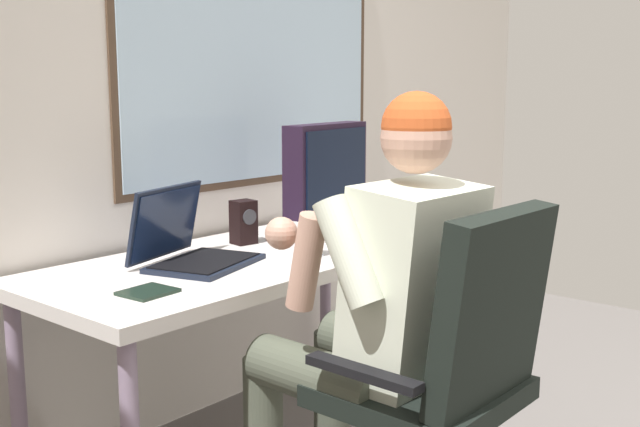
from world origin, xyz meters
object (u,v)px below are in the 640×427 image
laptop (187,244)px  wine_glass (313,233)px  crt_monitor (327,172)px  cd_case (148,292)px  desk (253,271)px  person_seated (376,307)px  desk_speaker (244,222)px  office_chair (453,362)px

laptop → wine_glass: 0.43m
crt_monitor → cd_case: (-0.97, -0.15, -0.25)m
desk → cd_case: bearing=-165.4°
person_seated → wine_glass: size_ratio=10.69×
crt_monitor → wine_glass: (-0.30, -0.19, -0.17)m
desk_speaker → wine_glass: bearing=-88.2°
office_chair → cd_case: size_ratio=6.62×
office_chair → wine_glass: office_chair is taller
office_chair → person_seated: 0.27m
office_chair → desk_speaker: 1.10m
laptop → wine_glass: size_ratio=3.60×
person_seated → cd_case: size_ratio=8.53×
crt_monitor → cd_case: bearing=-171.4°
person_seated → desk_speaker: person_seated is taller
office_chair → crt_monitor: (0.56, 0.90, 0.39)m
office_chair → crt_monitor: 1.13m
desk → office_chair: (-0.16, -0.90, -0.08)m
office_chair → desk_speaker: (0.25, 1.05, 0.22)m
desk → crt_monitor: bearing=0.0°
crt_monitor → cd_case: crt_monitor is taller
wine_glass → person_seated: bearing=-119.5°
person_seated → desk: bearing=76.7°
desk → office_chair: office_chair is taller
person_seated → cd_case: bearing=129.5°
desk → cd_case: size_ratio=10.77×
cd_case → crt_monitor: bearing=8.6°
desk → person_seated: size_ratio=1.26×
person_seated → crt_monitor: size_ratio=2.76×
office_chair → person_seated: bearing=89.3°
office_chair → cd_case: office_chair is taller
desk_speaker → cd_case: 0.73m
desk → cd_case: cd_case is taller
desk → desk_speaker: bearing=56.4°
crt_monitor → desk: bearing=-180.0°
crt_monitor → desk_speaker: size_ratio=2.85×
crt_monitor → laptop: (-0.66, 0.05, -0.19)m
office_chair → cd_case: bearing=118.5°
wine_glass → desk_speaker: bearing=91.8°
office_chair → desk_speaker: office_chair is taller
desk_speaker → cd_case: bearing=-156.1°
desk → laptop: 0.29m
wine_glass → cd_case: wine_glass is taller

